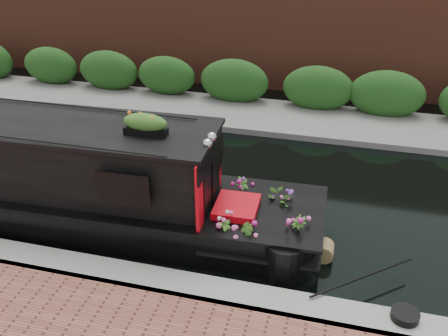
# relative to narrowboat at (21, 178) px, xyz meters

# --- Properties ---
(ground) EXTENTS (80.00, 80.00, 0.00)m
(ground) POSITION_rel_narrowboat_xyz_m (2.85, 1.76, -0.79)
(ground) COLOR black
(ground) RESTS_ON ground
(near_bank_coping) EXTENTS (40.00, 0.60, 0.50)m
(near_bank_coping) POSITION_rel_narrowboat_xyz_m (2.85, -1.54, -0.79)
(near_bank_coping) COLOR gray
(near_bank_coping) RESTS_ON ground
(far_bank_path) EXTENTS (40.00, 2.40, 0.34)m
(far_bank_path) POSITION_rel_narrowboat_xyz_m (2.85, 5.96, -0.79)
(far_bank_path) COLOR slate
(far_bank_path) RESTS_ON ground
(far_hedge) EXTENTS (40.00, 1.10, 2.80)m
(far_hedge) POSITION_rel_narrowboat_xyz_m (2.85, 6.86, -0.79)
(far_hedge) COLOR #1D4517
(far_hedge) RESTS_ON ground
(far_brick_wall) EXTENTS (40.00, 1.00, 8.00)m
(far_brick_wall) POSITION_rel_narrowboat_xyz_m (2.85, 8.96, -0.79)
(far_brick_wall) COLOR brown
(far_brick_wall) RESTS_ON ground
(narrowboat) EXTENTS (11.45, 2.40, 2.67)m
(narrowboat) POSITION_rel_narrowboat_xyz_m (0.00, 0.00, 0.00)
(narrowboat) COLOR black
(narrowboat) RESTS_ON ground
(rope_fender) EXTENTS (0.33, 0.36, 0.33)m
(rope_fender) POSITION_rel_narrowboat_xyz_m (6.02, -0.00, -0.63)
(rope_fender) COLOR olive
(rope_fender) RESTS_ON ground
(coiled_mooring_rope) EXTENTS (0.42, 0.42, 0.12)m
(coiled_mooring_rope) POSITION_rel_narrowboat_xyz_m (7.30, -1.42, -0.48)
(coiled_mooring_rope) COLOR black
(coiled_mooring_rope) RESTS_ON near_bank_coping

